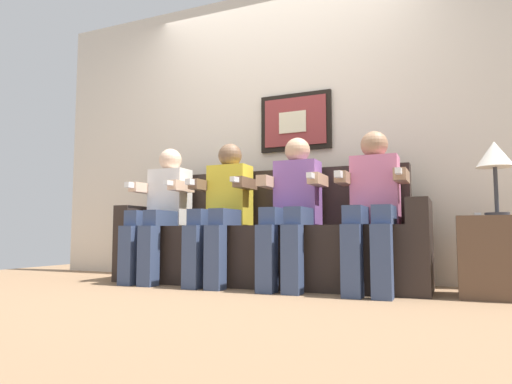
{
  "coord_description": "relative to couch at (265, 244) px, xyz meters",
  "views": [
    {
      "loc": [
        1.34,
        -2.95,
        0.4
      ],
      "look_at": [
        0.0,
        0.15,
        0.7
      ],
      "focal_mm": 31.98,
      "sensor_mm": 36.0,
      "label": 1
    }
  ],
  "objects": [
    {
      "name": "spare_remote_on_table",
      "position": [
        1.48,
        -0.13,
        0.2
      ],
      "size": [
        0.04,
        0.13,
        0.02
      ],
      "primitive_type": "cube",
      "color": "white",
      "rests_on": "side_table_right"
    },
    {
      "name": "side_table_right",
      "position": [
        1.56,
        -0.11,
        -0.06
      ],
      "size": [
        0.4,
        0.4,
        0.5
      ],
      "color": "brown",
      "rests_on": "ground_plane"
    },
    {
      "name": "person_leftmost",
      "position": [
        -0.85,
        -0.17,
        0.29
      ],
      "size": [
        0.46,
        0.56,
        1.11
      ],
      "color": "white",
      "rests_on": "ground_plane"
    },
    {
      "name": "back_wall_assembly",
      "position": [
        0.0,
        0.44,
        0.99
      ],
      "size": [
        4.82,
        0.1,
        2.6
      ],
      "color": "beige",
      "rests_on": "ground_plane"
    },
    {
      "name": "person_rightmost",
      "position": [
        0.85,
        -0.17,
        0.29
      ],
      "size": [
        0.46,
        0.56,
        1.11
      ],
      "color": "pink",
      "rests_on": "ground_plane"
    },
    {
      "name": "person_right_center",
      "position": [
        0.28,
        -0.17,
        0.29
      ],
      "size": [
        0.46,
        0.56,
        1.11
      ],
      "color": "#8C59A5",
      "rests_on": "ground_plane"
    },
    {
      "name": "person_left_center",
      "position": [
        -0.28,
        -0.17,
        0.29
      ],
      "size": [
        0.46,
        0.56,
        1.11
      ],
      "color": "yellow",
      "rests_on": "ground_plane"
    },
    {
      "name": "couch",
      "position": [
        0.0,
        0.0,
        0.0
      ],
      "size": [
        2.42,
        0.58,
        0.9
      ],
      "color": "#2D231E",
      "rests_on": "ground_plane"
    },
    {
      "name": "ground_plane",
      "position": [
        0.0,
        -0.33,
        -0.31
      ],
      "size": [
        6.26,
        6.26,
        0.0
      ],
      "primitive_type": "plane",
      "color": "#8C6B4C"
    },
    {
      "name": "table_lamp",
      "position": [
        1.59,
        -0.15,
        0.55
      ],
      "size": [
        0.22,
        0.22,
        0.46
      ],
      "color": "#333338",
      "rests_on": "side_table_right"
    }
  ]
}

